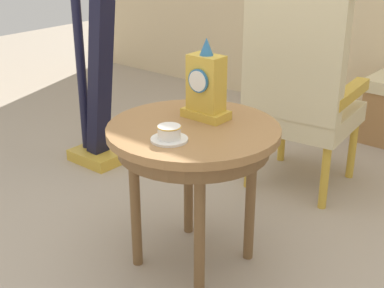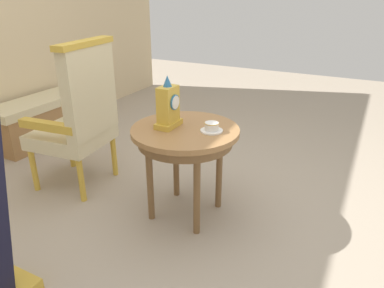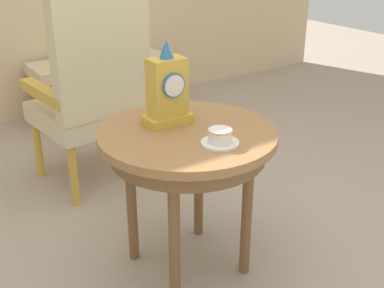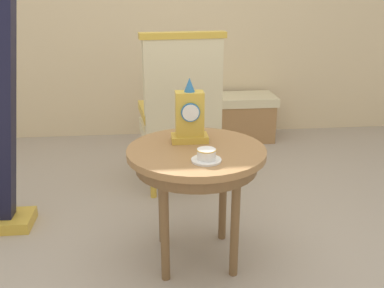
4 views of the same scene
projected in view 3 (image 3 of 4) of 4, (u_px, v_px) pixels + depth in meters
name	position (u px, v px, depth m)	size (l,w,h in m)	color
ground_plane	(178.00, 267.00, 2.14)	(10.00, 10.00, 0.00)	tan
side_table	(188.00, 148.00, 1.93)	(0.70, 0.70, 0.64)	#9E7042
teacup_left	(220.00, 138.00, 1.77)	(0.14, 0.14, 0.06)	white
mantel_clock	(167.00, 91.00, 1.91)	(0.19, 0.11, 0.34)	gold
armchair	(93.00, 85.00, 2.59)	(0.60, 0.59, 1.14)	beige
window_bench	(101.00, 86.00, 3.79)	(1.02, 0.40, 0.44)	beige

